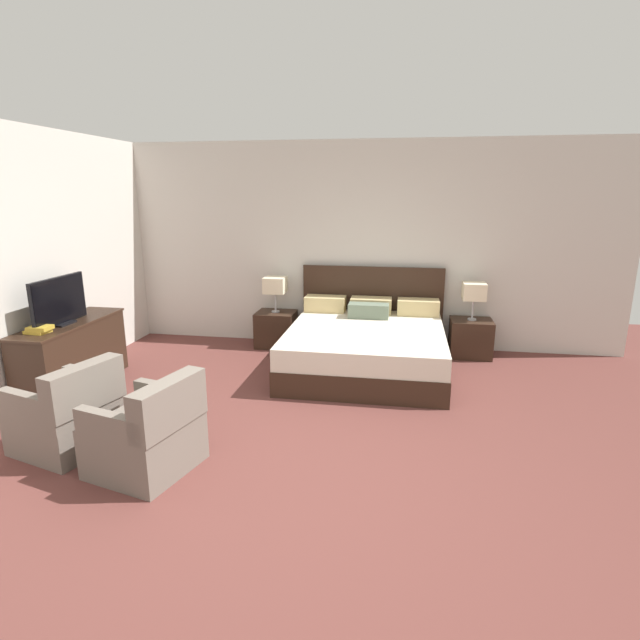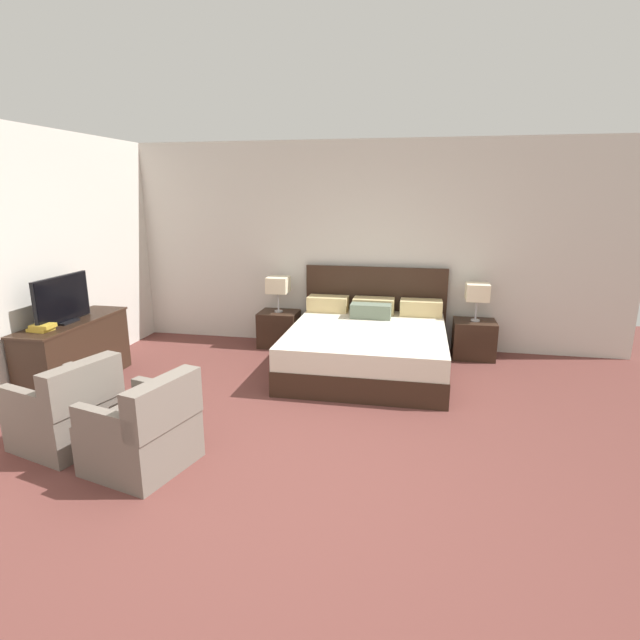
# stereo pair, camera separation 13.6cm
# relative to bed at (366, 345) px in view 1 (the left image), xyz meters

# --- Properties ---
(ground_plane) EXTENTS (10.86, 10.86, 0.00)m
(ground_plane) POSITION_rel_bed_xyz_m (-0.34, -2.64, -0.29)
(ground_plane) COLOR brown
(wall_back) EXTENTS (7.22, 0.06, 2.74)m
(wall_back) POSITION_rel_bed_xyz_m (-0.34, 1.01, 1.08)
(wall_back) COLOR beige
(wall_back) RESTS_ON ground
(wall_left) EXTENTS (0.06, 5.42, 2.74)m
(wall_left) POSITION_rel_bed_xyz_m (-3.38, -1.13, 1.08)
(wall_left) COLOR beige
(wall_left) RESTS_ON ground
(bed) EXTENTS (1.89, 2.01, 1.11)m
(bed) POSITION_rel_bed_xyz_m (0.00, 0.00, 0.00)
(bed) COLOR #332116
(bed) RESTS_ON ground
(nightstand_left) EXTENTS (0.52, 0.44, 0.48)m
(nightstand_left) POSITION_rel_bed_xyz_m (-1.30, 0.70, -0.05)
(nightstand_left) COLOR #332116
(nightstand_left) RESTS_ON ground
(nightstand_right) EXTENTS (0.52, 0.44, 0.48)m
(nightstand_right) POSITION_rel_bed_xyz_m (1.30, 0.70, -0.05)
(nightstand_right) COLOR #332116
(nightstand_right) RESTS_ON ground
(table_lamp_left) EXTENTS (0.28, 0.28, 0.48)m
(table_lamp_left) POSITION_rel_bed_xyz_m (-1.30, 0.70, 0.56)
(table_lamp_left) COLOR #B7B7BC
(table_lamp_left) RESTS_ON nightstand_left
(table_lamp_right) EXTENTS (0.28, 0.28, 0.48)m
(table_lamp_right) POSITION_rel_bed_xyz_m (1.30, 0.70, 0.56)
(table_lamp_right) COLOR #B7B7BC
(table_lamp_right) RESTS_ON nightstand_right
(dresser) EXTENTS (0.46, 1.42, 0.73)m
(dresser) POSITION_rel_bed_xyz_m (-3.10, -1.12, 0.09)
(dresser) COLOR #332116
(dresser) RESTS_ON ground
(tv) EXTENTS (0.18, 0.80, 0.50)m
(tv) POSITION_rel_bed_xyz_m (-3.10, -1.22, 0.68)
(tv) COLOR black
(tv) RESTS_ON dresser
(book_red_cover) EXTENTS (0.22, 0.18, 0.03)m
(book_red_cover) POSITION_rel_bed_xyz_m (-3.12, -1.56, 0.46)
(book_red_cover) COLOR gold
(book_red_cover) RESTS_ON dresser
(book_blue_cover) EXTENTS (0.21, 0.17, 0.04)m
(book_blue_cover) POSITION_rel_bed_xyz_m (-3.09, -1.56, 0.49)
(book_blue_cover) COLOR gold
(book_blue_cover) RESTS_ON book_red_cover
(armchair_by_window) EXTENTS (0.85, 0.84, 0.76)m
(armchair_by_window) POSITION_rel_bed_xyz_m (-2.27, -2.35, -0.01)
(armchair_by_window) COLOR #70665B
(armchair_by_window) RESTS_ON ground
(armchair_companion) EXTENTS (0.84, 0.83, 0.76)m
(armchair_companion) POSITION_rel_bed_xyz_m (-1.46, -2.56, -0.01)
(armchair_companion) COLOR #70665B
(armchair_companion) RESTS_ON ground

